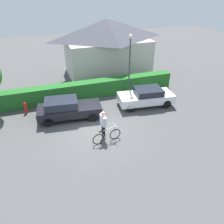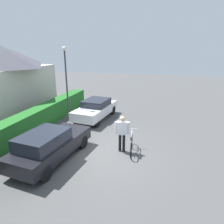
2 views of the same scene
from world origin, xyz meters
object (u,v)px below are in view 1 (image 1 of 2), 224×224
object	(u,v)px
parked_car_far	(146,96)
fire_hydrant	(25,108)
street_lamp	(130,59)
person_rider	(103,123)
parked_car_near	(67,108)
bicycle	(107,136)

from	to	relation	value
parked_car_far	fire_hydrant	world-z (taller)	parked_car_far
street_lamp	fire_hydrant	world-z (taller)	street_lamp
parked_car_far	person_rider	size ratio (longest dim) A/B	2.37
parked_car_near	parked_car_far	xyz separation A→B (m)	(5.66, -0.02, -0.04)
person_rider	parked_car_near	bearing A→B (deg)	120.18
parked_car_far	parked_car_near	bearing A→B (deg)	179.81
parked_car_far	bicycle	size ratio (longest dim) A/B	2.39
parked_car_far	bicycle	xyz separation A→B (m)	(-3.99, -3.17, -0.32)
parked_car_near	fire_hydrant	bearing A→B (deg)	148.79
parked_car_near	bicycle	size ratio (longest dim) A/B	2.46
parked_car_far	fire_hydrant	xyz separation A→B (m)	(-8.31, 1.63, -0.28)
parked_car_near	fire_hydrant	size ratio (longest dim) A/B	5.21
bicycle	person_rider	size ratio (longest dim) A/B	0.99
fire_hydrant	person_rider	bearing A→B (deg)	-45.71
bicycle	street_lamp	distance (m)	6.43
bicycle	person_rider	distance (m)	0.78
fire_hydrant	bicycle	bearing A→B (deg)	-48.03
person_rider	street_lamp	xyz separation A→B (m)	(3.36, 4.41, 1.99)
parked_car_far	bicycle	distance (m)	5.11
parked_car_near	fire_hydrant	distance (m)	3.12
parked_car_near	street_lamp	world-z (taller)	street_lamp
parked_car_far	person_rider	distance (m)	4.90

